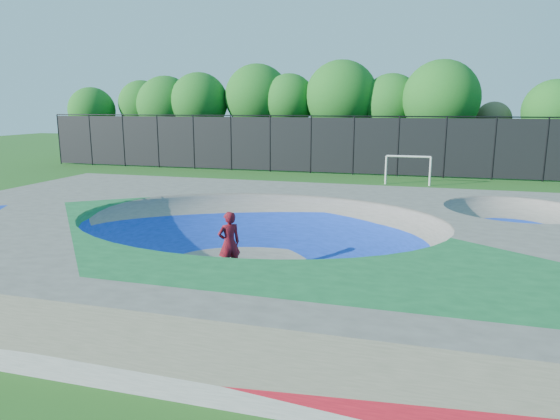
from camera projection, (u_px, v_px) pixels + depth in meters
The scene contains 7 objects.
ground at pixel (258, 266), 14.90m from camera, with size 120.00×120.00×0.00m, color #1D5216.
skate_deck at pixel (258, 242), 14.74m from camera, with size 22.00×14.00×1.50m, color gray.
skater at pixel (229, 243), 14.01m from camera, with size 0.66×0.44×1.82m, color red.
skateboard at pixel (230, 273), 14.20m from camera, with size 0.78×0.22×0.05m, color black.
soccer_goal at pixel (408, 165), 29.89m from camera, with size 2.70×0.12×1.78m.
fence at pixel (353, 144), 34.24m from camera, with size 48.09×0.09×4.04m.
treeline at pixel (360, 102), 38.46m from camera, with size 53.27×7.16×8.20m.
Camera 1 is at (4.50, -13.52, 4.70)m, focal length 32.00 mm.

